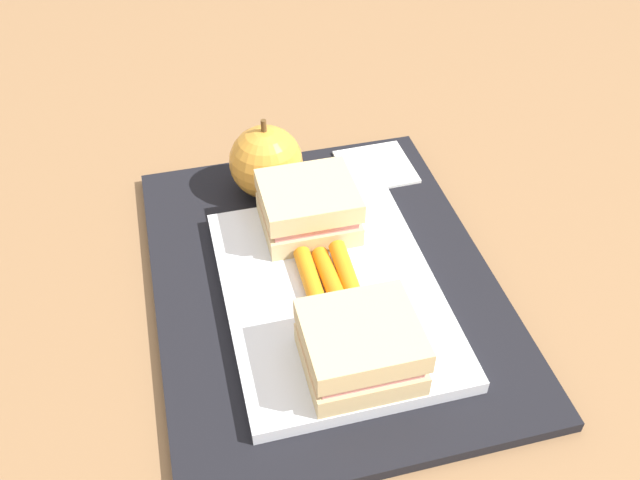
% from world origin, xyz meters
% --- Properties ---
extents(ground_plane, '(2.40, 2.40, 0.00)m').
position_xyz_m(ground_plane, '(0.00, 0.00, 0.00)').
color(ground_plane, olive).
extents(lunchbag_mat, '(0.36, 0.28, 0.01)m').
position_xyz_m(lunchbag_mat, '(0.00, 0.00, 0.01)').
color(lunchbag_mat, black).
rests_on(lunchbag_mat, ground_plane).
extents(food_tray, '(0.23, 0.17, 0.01)m').
position_xyz_m(food_tray, '(-0.03, 0.00, 0.02)').
color(food_tray, white).
rests_on(food_tray, lunchbag_mat).
extents(sandwich_half_left, '(0.07, 0.08, 0.04)m').
position_xyz_m(sandwich_half_left, '(-0.10, 0.00, 0.04)').
color(sandwich_half_left, '#DBC189').
rests_on(sandwich_half_left, food_tray).
extents(sandwich_half_right, '(0.07, 0.08, 0.04)m').
position_xyz_m(sandwich_half_right, '(0.05, 0.00, 0.04)').
color(sandwich_half_right, '#DBC189').
rests_on(sandwich_half_right, food_tray).
extents(carrot_sticks_bundle, '(0.08, 0.04, 0.02)m').
position_xyz_m(carrot_sticks_bundle, '(-0.02, 0.00, 0.03)').
color(carrot_sticks_bundle, orange).
rests_on(carrot_sticks_bundle, food_tray).
extents(apple, '(0.07, 0.07, 0.08)m').
position_xyz_m(apple, '(0.13, 0.02, 0.04)').
color(apple, gold).
rests_on(apple, lunchbag_mat).
extents(paper_napkin, '(0.07, 0.07, 0.00)m').
position_xyz_m(paper_napkin, '(0.14, -0.09, 0.01)').
color(paper_napkin, white).
rests_on(paper_napkin, lunchbag_mat).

